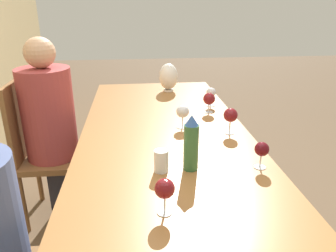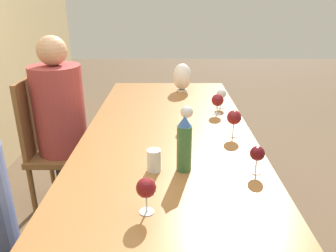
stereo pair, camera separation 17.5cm
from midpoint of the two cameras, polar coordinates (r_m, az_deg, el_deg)
The scene contains 12 objects.
dining_table at distance 1.78m, azimuth 2.83°, elevation -5.51°, with size 2.77×0.98×0.75m.
water_bottle at distance 1.47m, azimuth 6.26°, elevation -3.29°, with size 0.07×0.07×0.27m.
water_tumbler at distance 1.49m, azimuth 0.90°, elevation -6.09°, with size 0.06×0.06×0.10m.
vase at distance 2.77m, azimuth 4.31°, elevation 8.49°, with size 0.16×0.16×0.23m.
wine_glass_0 at distance 1.20m, azimuth 0.42°, elevation -10.95°, with size 0.07×0.07×0.14m.
wine_glass_1 at distance 1.90m, azimuth 14.05°, elevation 1.35°, with size 0.08×0.08×0.15m.
wine_glass_2 at distance 1.54m, azimuth 18.47°, elevation -4.75°, with size 0.07×0.07×0.13m.
wine_glass_3 at distance 2.39m, azimuth 11.37°, elevation 5.41°, with size 0.07×0.07×0.14m.
wine_glass_5 at distance 2.24m, azimuth 10.86°, elevation 4.35°, with size 0.08×0.08×0.14m.
wine_glass_7 at distance 1.97m, azimuth 5.85°, elevation 2.30°, with size 0.08×0.08×0.14m.
chair_far at distance 2.44m, azimuth -17.49°, elevation -2.92°, with size 0.44×0.44×1.00m.
person_far at distance 2.35m, azimuth -15.82°, elevation 0.49°, with size 0.34×0.34×1.28m.
Camera 2 is at (-1.58, -0.01, 1.50)m, focal length 35.00 mm.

